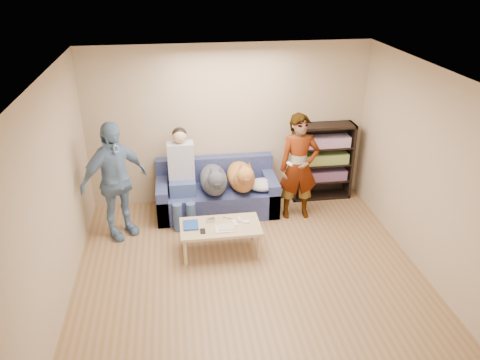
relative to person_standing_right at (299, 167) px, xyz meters
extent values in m
plane|color=olive|center=(-0.99, -1.73, -0.84)|extent=(5.00, 5.00, 0.00)
plane|color=white|center=(-0.99, -1.73, 1.76)|extent=(5.00, 5.00, 0.00)
plane|color=tan|center=(-0.99, 0.77, 0.46)|extent=(4.50, 0.00, 4.50)
plane|color=tan|center=(-3.24, -1.73, 0.46)|extent=(0.00, 5.00, 5.00)
plane|color=tan|center=(1.26, -1.73, 0.46)|extent=(0.00, 5.00, 5.00)
ellipsoid|color=#BAB9BE|center=(-0.53, 0.16, -0.34)|extent=(0.45, 0.38, 0.16)
imported|color=gray|center=(0.00, 0.00, 0.00)|extent=(0.63, 0.42, 1.68)
imported|color=#789DC1|center=(-2.73, -0.17, 0.04)|extent=(1.09, 0.95, 1.76)
cube|color=white|center=(-0.20, -0.20, 0.16)|extent=(0.07, 0.12, 0.03)
cube|color=#1B4098|center=(-1.70, -0.78, -0.41)|extent=(0.20, 0.26, 0.03)
cube|color=silver|center=(-1.25, -0.93, -0.41)|extent=(0.26, 0.20, 0.02)
cube|color=beige|center=(-1.22, -0.91, -0.40)|extent=(0.22, 0.17, 0.01)
cube|color=#B8B7BC|center=(-1.42, -0.71, -0.40)|extent=(0.11, 0.06, 0.05)
cube|color=silver|center=(-1.02, -0.73, -0.41)|extent=(0.04, 0.13, 0.03)
cube|color=white|center=(-0.94, -0.81, -0.41)|extent=(0.09, 0.06, 0.03)
cylinder|color=white|center=(-1.10, -0.85, -0.41)|extent=(0.07, 0.07, 0.02)
cylinder|color=white|center=(-1.10, -0.77, -0.41)|extent=(0.07, 0.07, 0.02)
cylinder|color=orange|center=(-1.32, -0.99, -0.42)|extent=(0.13, 0.06, 0.01)
cylinder|color=black|center=(-1.18, -0.65, -0.42)|extent=(0.13, 0.08, 0.01)
cube|color=black|center=(-1.55, -0.95, -0.41)|extent=(0.07, 0.12, 0.02)
cube|color=#515B93|center=(-1.24, 0.32, -0.63)|extent=(1.90, 0.85, 0.42)
cube|color=#515B93|center=(-1.24, 0.65, -0.22)|extent=(1.90, 0.18, 0.40)
cube|color=#515B93|center=(-2.10, 0.32, -0.55)|extent=(0.18, 0.85, 0.58)
cube|color=#515B93|center=(-0.38, 0.32, -0.55)|extent=(0.18, 0.85, 0.58)
cube|color=#3A5380|center=(-1.78, 0.24, -0.31)|extent=(0.40, 0.38, 0.22)
cylinder|color=#3F538B|center=(-1.88, -0.18, -0.63)|extent=(0.14, 0.14, 0.47)
cylinder|color=#3E5A89|center=(-1.68, -0.18, -0.63)|extent=(0.14, 0.14, 0.47)
cube|color=#B7B6BB|center=(-1.78, 0.34, 0.08)|extent=(0.40, 0.24, 0.58)
sphere|color=tan|center=(-1.78, 0.34, 0.48)|extent=(0.21, 0.21, 0.21)
ellipsoid|color=black|center=(-1.78, 0.37, 0.51)|extent=(0.22, 0.22, 0.19)
ellipsoid|color=#474951|center=(-1.29, 0.26, -0.24)|extent=(0.42, 0.89, 0.37)
sphere|color=#52545D|center=(-1.29, -0.07, -0.15)|extent=(0.32, 0.32, 0.32)
sphere|color=#45474F|center=(-1.29, -0.24, 0.00)|extent=(0.26, 0.26, 0.26)
cube|color=black|center=(-1.29, -0.37, -0.04)|extent=(0.08, 0.12, 0.07)
cone|color=#4E4E58|center=(-1.36, -0.22, 0.13)|extent=(0.08, 0.08, 0.12)
cone|color=#45464F|center=(-1.22, -0.22, 0.13)|extent=(0.08, 0.08, 0.12)
cylinder|color=#4E5159|center=(-1.29, 0.68, -0.27)|extent=(0.05, 0.29, 0.17)
ellipsoid|color=#B58537|center=(-0.85, 0.30, -0.24)|extent=(0.43, 0.89, 0.37)
sphere|color=#C2783B|center=(-0.85, 0.00, -0.15)|extent=(0.32, 0.32, 0.32)
sphere|color=#A57532|center=(-0.85, -0.16, 0.00)|extent=(0.26, 0.26, 0.26)
cube|color=brown|center=(-0.85, -0.28, -0.04)|extent=(0.08, 0.12, 0.07)
cone|color=#BA7F38|center=(-0.92, -0.14, 0.14)|extent=(0.08, 0.08, 0.12)
cone|color=#A75E33|center=(-0.79, -0.14, 0.14)|extent=(0.08, 0.08, 0.12)
cylinder|color=#C96A3D|center=(-0.85, 0.69, -0.27)|extent=(0.05, 0.29, 0.17)
cube|color=tan|center=(-1.30, -0.83, -0.44)|extent=(1.10, 0.60, 0.04)
cylinder|color=#D5B383|center=(-1.80, -1.08, -0.65)|extent=(0.05, 0.05, 0.38)
cylinder|color=tan|center=(-0.80, -1.08, -0.65)|extent=(0.05, 0.05, 0.38)
cylinder|color=tan|center=(-1.80, -0.58, -0.65)|extent=(0.05, 0.05, 0.38)
cylinder|color=tan|center=(-0.80, -0.58, -0.65)|extent=(0.05, 0.05, 0.38)
cube|color=black|center=(0.08, 0.59, -0.19)|extent=(0.04, 0.34, 1.30)
cube|color=black|center=(1.04, 0.59, -0.19)|extent=(0.04, 0.34, 1.30)
cube|color=black|center=(0.56, 0.59, 0.44)|extent=(1.00, 0.34, 0.04)
cube|color=black|center=(0.56, 0.59, -0.82)|extent=(1.00, 0.34, 0.04)
cube|color=black|center=(0.56, 0.75, -0.19)|extent=(1.00, 0.02, 1.30)
cube|color=black|center=(0.56, 0.59, -0.52)|extent=(0.94, 0.32, 0.03)
cube|color=black|center=(0.56, 0.59, -0.22)|extent=(0.94, 0.32, 0.02)
cube|color=black|center=(0.56, 0.59, 0.08)|extent=(0.94, 0.32, 0.02)
cube|color=#B23333|center=(0.56, 0.57, -0.42)|extent=(0.84, 0.24, 0.17)
cube|color=gold|center=(0.56, 0.57, -0.12)|extent=(0.84, 0.24, 0.17)
cube|color=#994C99|center=(0.56, 0.57, 0.18)|extent=(0.84, 0.24, 0.17)
camera|label=1|loc=(-1.83, -6.32, 2.93)|focal=35.00mm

